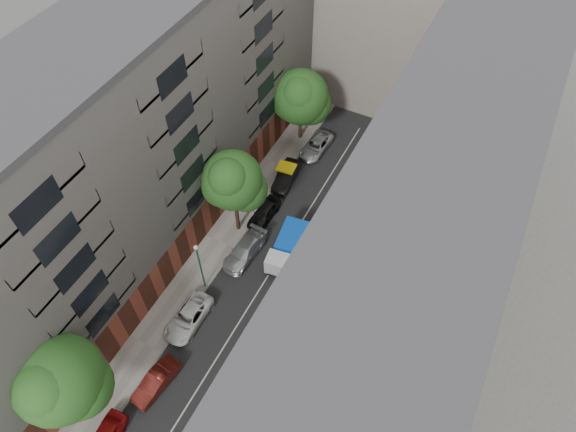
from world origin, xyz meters
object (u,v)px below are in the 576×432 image
Objects in this scene: tarp_truck at (288,247)px; car_left_4 at (264,212)px; car_left_6 at (316,146)px; car_left_1 at (156,382)px; lamp_post at (199,262)px; tree_far at (301,99)px; car_right_1 at (252,364)px; car_left_3 at (245,251)px; car_right_2 at (287,322)px; car_left_5 at (286,176)px; car_left_2 at (188,318)px; tree_near at (60,383)px; tree_mid at (233,183)px; pedestrian at (369,237)px.

car_left_4 is (-3.94, 2.88, -0.61)m from tarp_truck.
tarp_truck is 13.60m from car_left_6.
tarp_truck reaches higher than car_left_1.
tree_far is at bearing 92.42° from lamp_post.
car_right_1 is (5.60, 4.40, -0.03)m from car_left_1.
car_left_3 is 1.21× the size of car_right_2.
car_left_6 is at bearing 75.31° from car_left_5.
tree_far is (-2.24, 0.84, 4.63)m from car_left_6.
car_left_2 is 1.18× the size of car_right_2.
car_left_3 is (0.00, 13.00, 0.04)m from car_left_1.
lamp_post is at bearing -178.22° from car_right_2.
car_left_2 is at bearing -89.16° from car_left_4.
tree_near is (-2.66, -21.44, 5.22)m from car_left_4.
lamp_post is at bearing -85.50° from tree_mid.
car_left_5 reaches higher than car_left_1.
tarp_truck reaches higher than car_left_5.
tarp_truck is at bearing -72.72° from car_left_6.
car_left_5 is (0.00, 17.14, 0.07)m from car_left_2.
pedestrian is at bearing -40.89° from car_left_6.
car_left_4 is 0.47× the size of tree_near.
car_left_1 is 5.46m from car_left_2.
tree_far is 15.51m from pedestrian.
lamp_post is at bearing 81.85° from tree_near.
car_left_3 is 0.61× the size of tree_far.
car_right_1 is at bearing -72.07° from tree_far.
car_left_5 reaches higher than car_left_2.
car_left_2 is 7.88m from car_right_2.
car_left_2 is 0.60× the size of tree_far.
tarp_truck is at bearing 51.09° from lamp_post.
car_left_4 is 9.86m from pedestrian.
tree_near is 1.10× the size of tree_far.
tree_far reaches higher than car_left_2.
car_right_2 is at bearing -50.08° from car_left_4.
car_left_3 reaches higher than car_left_4.
car_left_3 is at bearing 71.98° from lamp_post.
tarp_truck reaches higher than pedestrian.
car_left_2 is 16.90m from pedestrian.
tree_mid is 12.90m from pedestrian.
tarp_truck is 4.92m from car_left_4.
tree_far is (-0.33, 13.48, -1.15)m from tree_mid.
car_left_2 is at bearing 105.63° from car_left_1.
lamp_post is (-0.60, -13.85, 3.04)m from car_left_5.
pedestrian reaches higher than car_left_1.
tree_mid is (-8.31, 6.56, 5.73)m from car_right_2.
lamp_post is at bearing -136.74° from tarp_truck.
tree_far reaches higher than car_right_2.
car_right_2 is at bearing -68.73° from car_left_5.
tree_mid reaches higher than car_left_5.
car_left_1 reaches higher than car_right_1.
tree_mid reaches higher than car_left_3.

